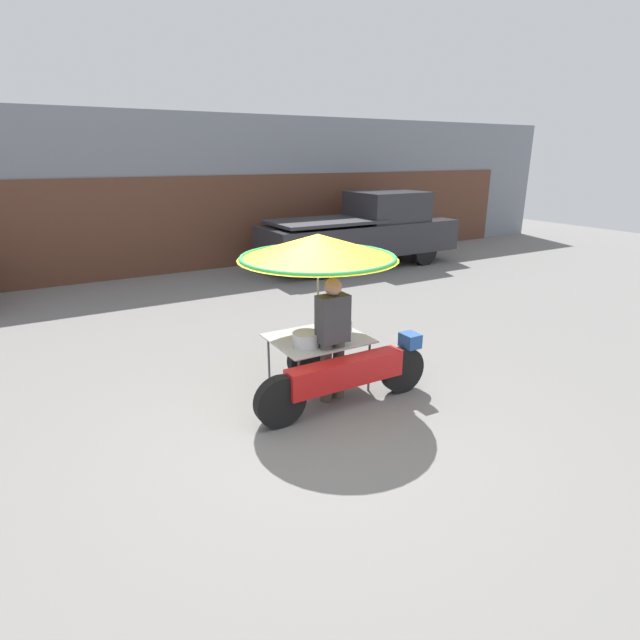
{
  "coord_description": "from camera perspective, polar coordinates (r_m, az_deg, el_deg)",
  "views": [
    {
      "loc": [
        -2.52,
        -4.43,
        2.9
      ],
      "look_at": [
        0.46,
        0.69,
        0.94
      ],
      "focal_mm": 28.0,
      "sensor_mm": 36.0,
      "label": 1
    }
  ],
  "objects": [
    {
      "name": "ground_plane",
      "position": [
        5.86,
        -0.53,
        -11.32
      ],
      "size": [
        36.0,
        36.0,
        0.0
      ],
      "primitive_type": "plane",
      "color": "slate"
    },
    {
      "name": "shopfront_building",
      "position": [
        14.07,
        -20.44,
        13.35
      ],
      "size": [
        28.0,
        2.06,
        3.91
      ],
      "color": "gray",
      "rests_on": "ground"
    },
    {
      "name": "vendor_motorcycle_cart",
      "position": [
        6.05,
        0.22,
        5.47
      ],
      "size": [
        2.33,
        1.96,
        2.01
      ],
      "color": "black",
      "rests_on": "ground"
    },
    {
      "name": "vendor_person",
      "position": [
        5.98,
        1.46,
        -1.59
      ],
      "size": [
        0.38,
        0.22,
        1.55
      ],
      "color": "#4C473D",
      "rests_on": "ground"
    },
    {
      "name": "pickup_truck",
      "position": [
        13.73,
        5.09,
        10.07
      ],
      "size": [
        5.46,
        1.79,
        1.96
      ],
      "color": "black",
      "rests_on": "ground"
    }
  ]
}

